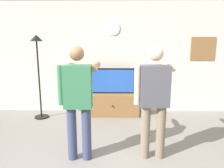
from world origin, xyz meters
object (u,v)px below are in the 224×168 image
at_px(tv_stand, 113,104).
at_px(television, 113,81).
at_px(wall_clock, 113,28).
at_px(person_standing_nearer_couch, 154,97).
at_px(framed_picture, 203,49).
at_px(person_standing_nearer_lamp, 78,98).
at_px(floor_lamp, 38,60).

height_order(tv_stand, television, television).
distance_m(tv_stand, television, 0.57).
xyz_separation_m(wall_clock, person_standing_nearer_couch, (0.64, -2.22, -1.10)).
relative_size(tv_stand, framed_picture, 2.13).
relative_size(framed_picture, person_standing_nearer_lamp, 0.34).
relative_size(tv_stand, person_standing_nearer_lamp, 0.73).
distance_m(framed_picture, floor_lamp, 3.90).
distance_m(television, framed_picture, 2.32).
relative_size(person_standing_nearer_lamp, person_standing_nearer_couch, 1.00).
bearing_deg(television, framed_picture, 6.51).
bearing_deg(wall_clock, person_standing_nearer_lamp, -101.77).
height_order(framed_picture, person_standing_nearer_lamp, framed_picture).
height_order(framed_picture, floor_lamp, floor_lamp).
distance_m(person_standing_nearer_lamp, person_standing_nearer_couch, 1.12).
bearing_deg(wall_clock, framed_picture, 0.13).
bearing_deg(person_standing_nearer_lamp, tv_stand, 76.57).
xyz_separation_m(tv_stand, television, (0.00, 0.05, 0.57)).
relative_size(television, floor_lamp, 0.56).
xyz_separation_m(television, wall_clock, (-0.00, 0.24, 1.24)).
bearing_deg(wall_clock, floor_lamp, -162.60).
relative_size(wall_clock, person_standing_nearer_couch, 0.19).
distance_m(floor_lamp, person_standing_nearer_lamp, 2.16).
bearing_deg(floor_lamp, person_standing_nearer_lamp, -55.66).
height_order(person_standing_nearer_lamp, person_standing_nearer_couch, person_standing_nearer_lamp).
bearing_deg(tv_stand, television, 90.00).
bearing_deg(person_standing_nearer_couch, framed_picture, 55.35).
bearing_deg(framed_picture, person_standing_nearer_lamp, -139.27).
bearing_deg(framed_picture, wall_clock, -179.87).
relative_size(floor_lamp, person_standing_nearer_lamp, 1.11).
xyz_separation_m(tv_stand, person_standing_nearer_couch, (0.64, -1.93, 0.71)).
relative_size(wall_clock, floor_lamp, 0.17).
height_order(television, floor_lamp, floor_lamp).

